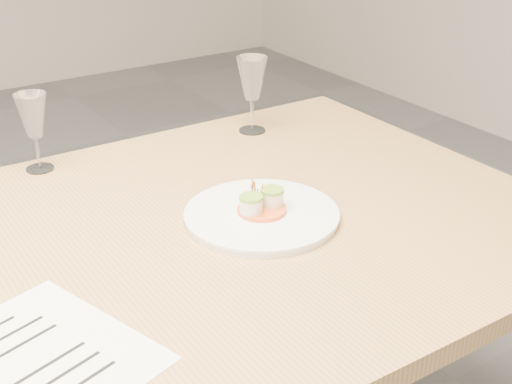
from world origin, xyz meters
TOP-DOWN VIEW (x-y plane):
  - dinner_plate at (0.63, -0.03)m, footprint 0.30×0.30m
  - recipe_sheet at (0.14, -0.20)m, footprint 0.33×0.37m
  - wine_glass_2 at (0.35, 0.44)m, footprint 0.07×0.07m
  - wine_glass_3 at (0.87, 0.38)m, footprint 0.08×0.08m

SIDE VIEW (x-z plane):
  - recipe_sheet at x=0.14m, z-range 0.75..0.75m
  - dinner_plate at x=0.63m, z-range 0.72..0.80m
  - wine_glass_2 at x=0.35m, z-range 0.79..0.96m
  - wine_glass_3 at x=0.87m, z-range 0.79..0.98m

